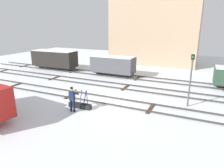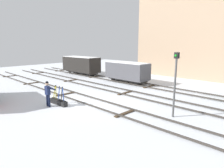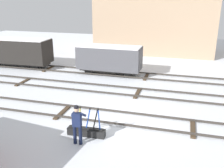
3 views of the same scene
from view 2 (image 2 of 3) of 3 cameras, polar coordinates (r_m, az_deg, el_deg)
name	(u,v)px [view 2 (image 2 of 3)]	position (r m, az deg, el deg)	size (l,w,h in m)	color
ground_plane	(91,102)	(15.31, -6.14, -5.36)	(60.00, 60.00, 0.00)	silver
track_main_line	(91,101)	(15.28, -6.15, -4.98)	(44.00, 1.94, 0.18)	#38332D
track_siding_near	(125,92)	(18.02, 3.89, -2.35)	(44.00, 1.94, 0.18)	#38332D
track_siding_far	(149,86)	(21.03, 10.79, -0.49)	(44.00, 1.94, 0.18)	#38332D
switch_lever_frame	(59,101)	(15.19, -15.25, -4.86)	(1.81, 0.44, 1.45)	black
rail_worker	(48,92)	(14.74, -18.12, -2.24)	(0.56, 0.69, 1.87)	#111831
signal_post	(175,78)	(12.31, 17.91, 1.54)	(0.24, 0.32, 3.97)	#4C4C4C
apartment_building	(190,32)	(30.32, 21.73, 13.85)	(13.29, 6.54, 12.07)	tan
freight_car_mid_siding	(81,64)	(29.06, -9.01, 5.64)	(6.27, 2.29, 2.61)	#2D2B28
freight_car_near_switch	(127,71)	(22.65, 4.41, 3.77)	(5.21, 2.07, 2.38)	#2D2B28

